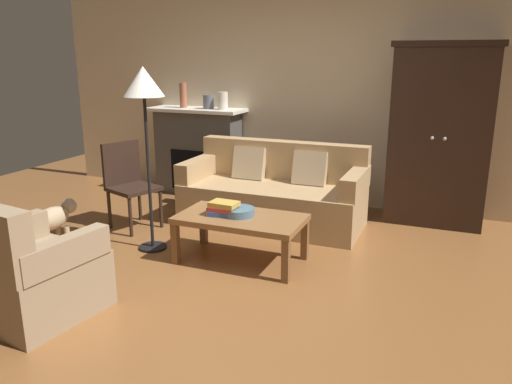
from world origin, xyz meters
name	(u,v)px	position (x,y,z in m)	size (l,w,h in m)	color
ground_plane	(232,281)	(0.00, 0.00, 0.00)	(9.60, 9.60, 0.00)	brown
back_wall	(321,87)	(0.00, 2.55, 1.40)	(7.20, 0.10, 2.80)	beige
fireplace	(198,151)	(-1.55, 2.30, 0.57)	(1.26, 0.48, 1.12)	#4C4947
armoire	(440,135)	(1.40, 2.22, 0.96)	(1.06, 0.57, 1.91)	black
couch	(274,195)	(-0.20, 1.51, 0.32)	(1.92, 0.86, 0.86)	tan
coffee_table	(241,222)	(-0.10, 0.41, 0.37)	(1.10, 0.60, 0.42)	olive
fruit_bowl	(239,212)	(-0.12, 0.42, 0.45)	(0.28, 0.28, 0.07)	slate
book_stack	(223,208)	(-0.25, 0.38, 0.48)	(0.26, 0.20, 0.12)	#38569E
mantel_vase_terracotta	(183,95)	(-1.73, 2.28, 1.28)	(0.09, 0.09, 0.32)	#A86042
mantel_vase_slate	(208,102)	(-1.37, 2.28, 1.21)	(0.13, 0.13, 0.17)	#565B66
mantel_vase_cream	(223,101)	(-1.17, 2.28, 1.23)	(0.13, 0.13, 0.21)	beige
armchair_near_left	(28,274)	(-1.07, -1.03, 0.32)	(0.87, 0.87, 0.88)	#997F60
side_chair_wooden	(128,180)	(-1.58, 0.83, 0.51)	(0.56, 0.56, 0.90)	black
floor_lamp	(144,93)	(-1.00, 0.37, 1.46)	(0.36, 0.36, 1.68)	black
dog	(54,218)	(-1.97, 0.15, 0.25)	(0.21, 0.57, 0.39)	tan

